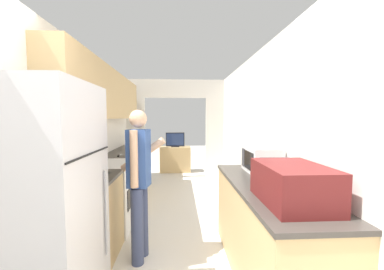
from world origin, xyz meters
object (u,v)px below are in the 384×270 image
(microwave, at_px, (261,160))
(book_stack, at_px, (269,179))
(refrigerator, at_px, (45,209))
(person, at_px, (139,181))
(knife, at_px, (119,155))
(range_oven, at_px, (109,195))
(tv_cabinet, at_px, (175,159))
(television, at_px, (175,140))
(suitcase, at_px, (292,184))

(microwave, relative_size, book_stack, 1.79)
(refrigerator, xyz_separation_m, microwave, (1.91, 0.93, 0.17))
(person, bearing_deg, microwave, -76.29)
(microwave, distance_m, knife, 2.33)
(range_oven, xyz_separation_m, tv_cabinet, (0.88, 3.45, -0.11))
(television, bearing_deg, person, -94.42)
(person, distance_m, suitcase, 1.54)
(range_oven, height_order, knife, range_oven)
(person, height_order, book_stack, person)
(refrigerator, distance_m, microwave, 2.13)
(person, height_order, microwave, person)
(tv_cabinet, bearing_deg, knife, -107.37)
(range_oven, bearing_deg, suitcase, -42.10)
(refrigerator, height_order, microwave, refrigerator)
(person, distance_m, tv_cabinet, 4.27)
(refrigerator, relative_size, tv_cabinet, 2.07)
(book_stack, distance_m, knife, 2.55)
(range_oven, xyz_separation_m, knife, (-0.00, 0.63, 0.46))
(refrigerator, relative_size, book_stack, 6.22)
(suitcase, distance_m, book_stack, 0.53)
(suitcase, relative_size, book_stack, 2.24)
(tv_cabinet, xyz_separation_m, knife, (-0.88, -2.82, 0.57))
(suitcase, xyz_separation_m, tv_cabinet, (-0.93, 5.09, -0.71))
(person, xyz_separation_m, suitcase, (1.26, -0.86, 0.19))
(book_stack, xyz_separation_m, tv_cabinet, (-0.96, 4.58, -0.61))
(book_stack, relative_size, television, 0.55)
(microwave, xyz_separation_m, television, (-1.05, 4.07, -0.15))
(range_oven, height_order, book_stack, range_oven)
(microwave, bearing_deg, knife, 146.19)
(suitcase, bearing_deg, refrigerator, 178.37)
(microwave, relative_size, television, 0.98)
(refrigerator, xyz_separation_m, television, (0.86, 5.00, 0.03))
(television, bearing_deg, tv_cabinet, 90.00)
(range_oven, xyz_separation_m, television, (0.88, 3.41, 0.46))
(microwave, bearing_deg, suitcase, -96.83)
(person, distance_m, microwave, 1.39)
(person, relative_size, knife, 5.24)
(refrigerator, distance_m, suitcase, 1.80)
(refrigerator, bearing_deg, person, 56.83)
(suitcase, bearing_deg, book_stack, 86.93)
(refrigerator, height_order, book_stack, refrigerator)
(person, distance_m, book_stack, 1.34)
(refrigerator, height_order, knife, refrigerator)
(tv_cabinet, height_order, television, television)
(tv_cabinet, bearing_deg, book_stack, -78.12)
(refrigerator, bearing_deg, tv_cabinet, 80.37)
(knife, bearing_deg, book_stack, -51.49)
(knife, bearing_deg, suitcase, -59.28)
(microwave, height_order, book_stack, microwave)
(refrigerator, distance_m, television, 5.07)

